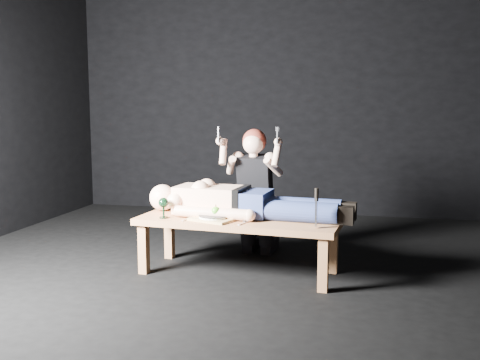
# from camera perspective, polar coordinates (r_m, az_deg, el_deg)

# --- Properties ---
(ground) EXTENTS (5.00, 5.00, 0.00)m
(ground) POSITION_cam_1_polar(r_m,az_deg,el_deg) (4.71, -1.96, -8.84)
(ground) COLOR black
(ground) RESTS_ON ground
(back_wall) EXTENTS (5.00, 0.00, 5.00)m
(back_wall) POSITION_cam_1_polar(r_m,az_deg,el_deg) (6.96, 3.37, 8.94)
(back_wall) COLOR black
(back_wall) RESTS_ON ground
(table) EXTENTS (1.65, 0.74, 0.45)m
(table) POSITION_cam_1_polar(r_m,az_deg,el_deg) (4.45, -0.15, -6.80)
(table) COLOR #A6693F
(table) RESTS_ON ground
(lying_man) EXTENTS (1.76, 0.67, 0.28)m
(lying_man) POSITION_cam_1_polar(r_m,az_deg,el_deg) (4.45, 0.89, -1.98)
(lying_man) COLOR beige
(lying_man) RESTS_ON table
(kneeling_woman) EXTENTS (0.67, 0.74, 1.17)m
(kneeling_woman) POSITION_cam_1_polar(r_m,az_deg,el_deg) (4.94, 1.76, -1.09)
(kneeling_woman) COLOR black
(kneeling_woman) RESTS_ON ground
(serving_tray) EXTENTS (0.39, 0.34, 0.02)m
(serving_tray) POSITION_cam_1_polar(r_m,az_deg,el_deg) (4.32, -2.80, -4.04)
(serving_tray) COLOR tan
(serving_tray) RESTS_ON table
(plate) EXTENTS (0.28, 0.28, 0.02)m
(plate) POSITION_cam_1_polar(r_m,az_deg,el_deg) (4.32, -2.80, -3.81)
(plate) COLOR white
(plate) RESTS_ON serving_tray
(apple) EXTENTS (0.07, 0.07, 0.07)m
(apple) POSITION_cam_1_polar(r_m,az_deg,el_deg) (4.31, -2.51, -3.22)
(apple) COLOR #3F971A
(apple) RESTS_ON plate
(goblet) EXTENTS (0.09, 0.09, 0.17)m
(goblet) POSITION_cam_1_polar(r_m,az_deg,el_deg) (4.43, -7.89, -2.87)
(goblet) COLOR black
(goblet) RESTS_ON table
(fork_flat) EXTENTS (0.06, 0.17, 0.01)m
(fork_flat) POSITION_cam_1_polar(r_m,az_deg,el_deg) (4.37, -5.35, -4.02)
(fork_flat) COLOR #B2B2B7
(fork_flat) RESTS_ON table
(knife_flat) EXTENTS (0.07, 0.17, 0.01)m
(knife_flat) POSITION_cam_1_polar(r_m,az_deg,el_deg) (4.20, 0.43, -4.46)
(knife_flat) COLOR #B2B2B7
(knife_flat) RESTS_ON table
(spoon_flat) EXTENTS (0.06, 0.17, 0.01)m
(spoon_flat) POSITION_cam_1_polar(r_m,az_deg,el_deg) (4.30, 0.34, -4.17)
(spoon_flat) COLOR #B2B2B7
(spoon_flat) RESTS_ON table
(carving_knife) EXTENTS (0.04, 0.05, 0.30)m
(carving_knife) POSITION_cam_1_polar(r_m,az_deg,el_deg) (4.05, 7.89, -2.90)
(carving_knife) COLOR #B2B2B7
(carving_knife) RESTS_ON table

